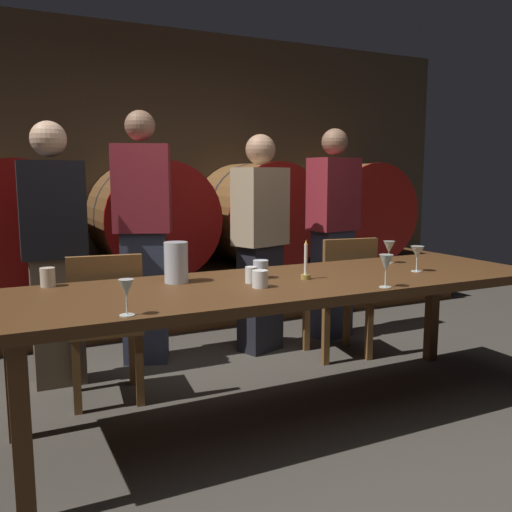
{
  "coord_description": "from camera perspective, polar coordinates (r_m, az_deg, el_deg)",
  "views": [
    {
      "loc": [
        -1.25,
        -2.2,
        1.31
      ],
      "look_at": [
        0.02,
        0.4,
        0.88
      ],
      "focal_mm": 38.48,
      "sensor_mm": 36.0,
      "label": 1
    }
  ],
  "objects": [
    {
      "name": "cup_far_left",
      "position": [
        2.9,
        -20.84,
        -2.07
      ],
      "size": [
        0.07,
        0.07,
        0.09
      ],
      "primitive_type": "cylinder",
      "color": "beige",
      "rests_on": "dining_table"
    },
    {
      "name": "wine_barrel_left",
      "position": [
        4.72,
        -23.88,
        3.24
      ],
      "size": [
        0.98,
        0.96,
        0.98
      ],
      "color": "#513319",
      "rests_on": "barrel_shelf"
    },
    {
      "name": "ground_plane",
      "position": [
        2.85,
        3.26,
        -18.96
      ],
      "size": [
        9.19,
        9.19,
        0.0
      ],
      "primitive_type": "plane",
      "color": "#3F3A33"
    },
    {
      "name": "wine_glass_center_right",
      "position": [
        3.26,
        16.41,
        0.32
      ],
      "size": [
        0.08,
        0.08,
        0.15
      ],
      "color": "silver",
      "rests_on": "dining_table"
    },
    {
      "name": "wine_glass_far_left",
      "position": [
        2.2,
        -13.33,
        -3.42
      ],
      "size": [
        0.06,
        0.06,
        0.14
      ],
      "color": "silver",
      "rests_on": "dining_table"
    },
    {
      "name": "guest_center_left",
      "position": [
        3.86,
        -11.64,
        2.05
      ],
      "size": [
        0.44,
        0.36,
        1.74
      ],
      "rotation": [
        0.0,
        0.0,
        2.77
      ],
      "color": "#33384C",
      "rests_on": "ground"
    },
    {
      "name": "wine_barrel_center",
      "position": [
        4.89,
        -10.96,
        3.95
      ],
      "size": [
        0.98,
        0.96,
        0.98
      ],
      "color": "brown",
      "rests_on": "barrel_shelf"
    },
    {
      "name": "dining_table",
      "position": [
        2.91,
        3.78,
        -3.7
      ],
      "size": [
        2.88,
        0.88,
        0.76
      ],
      "color": "#4C2D16",
      "rests_on": "ground"
    },
    {
      "name": "cup_center_right",
      "position": [
        2.8,
        -0.5,
        -1.97
      ],
      "size": [
        0.06,
        0.06,
        0.08
      ],
      "primitive_type": "cylinder",
      "color": "white",
      "rests_on": "dining_table"
    },
    {
      "name": "barrel_shelf",
      "position": [
        4.99,
        -11.02,
        -4.27
      ],
      "size": [
        6.36,
        0.9,
        0.47
      ],
      "primitive_type": "cube",
      "color": "#4C2D16",
      "rests_on": "ground"
    },
    {
      "name": "wine_glass_far_right",
      "position": [
        3.53,
        13.67,
        0.85
      ],
      "size": [
        0.07,
        0.07,
        0.14
      ],
      "color": "silver",
      "rests_on": "dining_table"
    },
    {
      "name": "guest_center_right",
      "position": [
        4.04,
        0.45,
        1.46
      ],
      "size": [
        0.44,
        0.35,
        1.6
      ],
      "rotation": [
        0.0,
        0.0,
        3.47
      ],
      "color": "black",
      "rests_on": "ground"
    },
    {
      "name": "wine_barrel_right",
      "position": [
        5.26,
        0.05,
        4.4
      ],
      "size": [
        0.98,
        0.96,
        0.98
      ],
      "color": "brown",
      "rests_on": "barrel_shelf"
    },
    {
      "name": "back_wall",
      "position": [
        5.4,
        -12.9,
        8.44
      ],
      "size": [
        7.07,
        0.24,
        2.67
      ],
      "primitive_type": "cube",
      "color": "brown",
      "rests_on": "ground"
    },
    {
      "name": "candle_center",
      "position": [
        2.91,
        5.19,
        -1.26
      ],
      "size": [
        0.05,
        0.05,
        0.21
      ],
      "color": "olive",
      "rests_on": "dining_table"
    },
    {
      "name": "cup_far_right",
      "position": [
        2.93,
        0.49,
        -1.39
      ],
      "size": [
        0.08,
        0.08,
        0.1
      ],
      "primitive_type": "cylinder",
      "color": "silver",
      "rests_on": "dining_table"
    },
    {
      "name": "chair_left",
      "position": [
        3.25,
        -15.37,
        -6.53
      ],
      "size": [
        0.45,
        0.45,
        0.88
      ],
      "rotation": [
        0.0,
        0.0,
        3.02
      ],
      "color": "brown",
      "rests_on": "ground"
    },
    {
      "name": "wine_barrel_far_right",
      "position": [
        5.82,
        9.71,
        4.66
      ],
      "size": [
        0.98,
        0.96,
        0.98
      ],
      "color": "brown",
      "rests_on": "barrel_shelf"
    },
    {
      "name": "pitcher",
      "position": [
        2.83,
        -8.3,
        -0.66
      ],
      "size": [
        0.12,
        0.12,
        0.21
      ],
      "color": "silver",
      "rests_on": "dining_table"
    },
    {
      "name": "guest_far_left",
      "position": [
        3.6,
        -20.22,
        0.33
      ],
      "size": [
        0.39,
        0.25,
        1.63
      ],
      "rotation": [
        0.0,
        0.0,
        3.12
      ],
      "color": "brown",
      "rests_on": "ground"
    },
    {
      "name": "guest_far_right",
      "position": [
        4.43,
        8.0,
        2.44
      ],
      "size": [
        0.42,
        0.31,
        1.67
      ],
      "rotation": [
        0.0,
        0.0,
        3.34
      ],
      "color": "#33384C",
      "rests_on": "ground"
    },
    {
      "name": "wine_glass_center_left",
      "position": [
        2.75,
        13.37,
        -0.8
      ],
      "size": [
        0.07,
        0.07,
        0.16
      ],
      "color": "silver",
      "rests_on": "dining_table"
    },
    {
      "name": "cup_center_left",
      "position": [
        2.69,
        0.42,
        -2.4
      ],
      "size": [
        0.08,
        0.08,
        0.09
      ],
      "primitive_type": "cylinder",
      "color": "white",
      "rests_on": "dining_table"
    },
    {
      "name": "chair_right",
      "position": [
        3.96,
        8.96,
        -3.68
      ],
      "size": [
        0.45,
        0.45,
        0.88
      ],
      "rotation": [
        0.0,
        0.0,
        3.0
      ],
      "color": "brown",
      "rests_on": "ground"
    }
  ]
}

